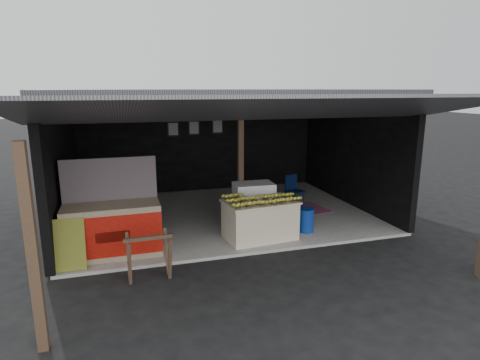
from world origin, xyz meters
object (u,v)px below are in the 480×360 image
object	(u,v)px
banana_table	(260,219)
water_barrel	(306,221)
neighbor_stall	(113,227)
white_crate	(254,204)
plastic_chair	(293,188)
sawhorse	(149,253)

from	to	relation	value
banana_table	water_barrel	bearing A→B (deg)	-1.80
banana_table	neighbor_stall	world-z (taller)	neighbor_stall
neighbor_stall	white_crate	bearing A→B (deg)	14.89
white_crate	plastic_chair	bearing A→B (deg)	39.14
white_crate	neighbor_stall	world-z (taller)	neighbor_stall
banana_table	neighbor_stall	distance (m)	2.84
banana_table	sawhorse	distance (m)	2.54
banana_table	water_barrel	distance (m)	1.08
water_barrel	banana_table	bearing A→B (deg)	-176.01
neighbor_stall	water_barrel	bearing A→B (deg)	0.49
white_crate	neighbor_stall	bearing A→B (deg)	-162.53
sawhorse	plastic_chair	size ratio (longest dim) A/B	0.95
banana_table	plastic_chair	bearing A→B (deg)	44.56
neighbor_stall	sawhorse	bearing A→B (deg)	-64.28
neighbor_stall	plastic_chair	xyz separation A→B (m)	(4.42, 1.91, -0.05)
banana_table	white_crate	xyz separation A→B (m)	(0.14, 0.83, 0.08)
neighbor_stall	plastic_chair	distance (m)	4.82
neighbor_stall	plastic_chair	size ratio (longest dim) A/B	2.15
white_crate	banana_table	bearing A→B (deg)	-97.79
white_crate	water_barrel	bearing A→B (deg)	-37.15
banana_table	white_crate	bearing A→B (deg)	74.30
water_barrel	plastic_chair	xyz separation A→B (m)	(0.52, 1.84, 0.24)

